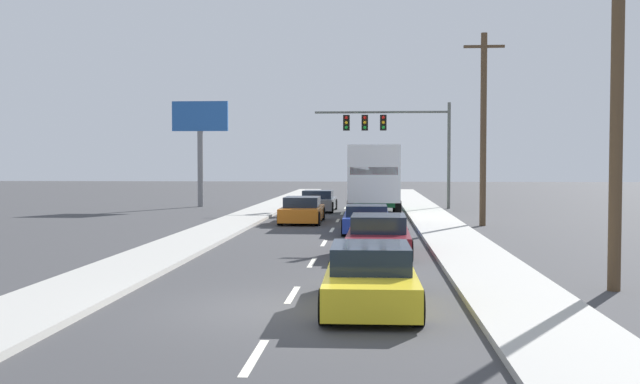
% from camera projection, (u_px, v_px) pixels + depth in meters
% --- Properties ---
extents(ground_plane, '(140.00, 140.00, 0.00)m').
position_uv_depth(ground_plane, '(341.00, 215.00, 38.87)').
color(ground_plane, '#3D3D3F').
extents(sidewalk_right, '(2.24, 80.00, 0.14)m').
position_uv_depth(sidewalk_right, '(437.00, 222.00, 33.55)').
color(sidewalk_right, '#B2AFA8').
rests_on(sidewalk_right, ground_plane).
extents(sidewalk_left, '(2.24, 80.00, 0.14)m').
position_uv_depth(sidewalk_left, '(238.00, 221.00, 34.23)').
color(sidewalk_left, '#B2AFA8').
rests_on(sidewalk_left, ground_plane).
extents(lane_markings, '(0.14, 62.00, 0.01)m').
position_uv_depth(lane_markings, '(338.00, 220.00, 35.41)').
color(lane_markings, silver).
rests_on(lane_markings, ground_plane).
extents(car_gray, '(2.07, 4.30, 1.23)m').
position_uv_depth(car_gray, '(318.00, 202.00, 42.13)').
color(car_gray, slate).
rests_on(car_gray, ground_plane).
extents(car_orange, '(1.93, 4.51, 1.22)m').
position_uv_depth(car_orange, '(302.00, 211.00, 34.20)').
color(car_orange, orange).
rests_on(car_orange, ground_plane).
extents(box_truck, '(2.73, 9.13, 3.68)m').
position_uv_depth(box_truck, '(374.00, 176.00, 37.91)').
color(box_truck, white).
rests_on(box_truck, ground_plane).
extents(car_blue, '(1.98, 4.60, 1.12)m').
position_uv_depth(car_blue, '(367.00, 219.00, 29.41)').
color(car_blue, '#1E389E').
rests_on(car_blue, ground_plane).
extents(car_maroon, '(2.03, 4.56, 1.21)m').
position_uv_depth(car_maroon, '(378.00, 236.00, 22.43)').
color(car_maroon, maroon).
rests_on(car_maroon, ground_plane).
extents(car_yellow, '(1.87, 4.53, 1.23)m').
position_uv_depth(car_yellow, '(370.00, 278.00, 14.24)').
color(car_yellow, yellow).
rests_on(car_yellow, ground_plane).
extents(traffic_signal_mast, '(8.37, 0.69, 6.53)m').
position_uv_depth(traffic_signal_mast, '(386.00, 129.00, 44.63)').
color(traffic_signal_mast, '#595B56').
rests_on(traffic_signal_mast, ground_plane).
extents(utility_pole_near, '(1.80, 0.28, 10.45)m').
position_uv_depth(utility_pole_near, '(618.00, 46.00, 15.75)').
color(utility_pole_near, brown).
rests_on(utility_pole_near, ground_plane).
extents(utility_pole_mid, '(1.80, 0.28, 8.60)m').
position_uv_depth(utility_pole_mid, '(483.00, 127.00, 32.27)').
color(utility_pole_mid, brown).
rests_on(utility_pole_mid, ground_plane).
extents(roadside_billboard, '(3.62, 0.36, 6.77)m').
position_uv_depth(roadside_billboard, '(200.00, 133.00, 46.42)').
color(roadside_billboard, slate).
rests_on(roadside_billboard, ground_plane).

